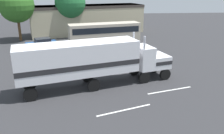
% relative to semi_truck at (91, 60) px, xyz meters
% --- Properties ---
extents(ground_plane, '(120.00, 120.00, 0.00)m').
position_rel_semi_truck_xyz_m(ground_plane, '(5.37, 1.95, -2.52)').
color(ground_plane, '#2D2D30').
extents(lane_stripe_near, '(4.29, 1.31, 0.01)m').
position_rel_semi_truck_xyz_m(lane_stripe_near, '(6.86, -1.55, -2.52)').
color(lane_stripe_near, silver).
rests_on(lane_stripe_near, ground_plane).
extents(lane_stripe_mid, '(4.22, 1.55, 0.01)m').
position_rel_semi_truck_xyz_m(lane_stripe_mid, '(2.40, -4.64, -2.52)').
color(lane_stripe_mid, silver).
rests_on(lane_stripe_mid, ground_plane).
extents(semi_truck, '(14.27, 6.45, 4.50)m').
position_rel_semi_truck_xyz_m(semi_truck, '(0.00, 0.00, 0.00)').
color(semi_truck, white).
rests_on(semi_truck, ground_plane).
extents(person_bystander, '(0.43, 0.48, 1.63)m').
position_rel_semi_truck_xyz_m(person_bystander, '(0.99, 2.73, -1.63)').
color(person_bystander, black).
rests_on(person_bystander, ground_plane).
extents(parked_bus, '(11.29, 4.94, 3.40)m').
position_rel_semi_truck_xyz_m(parked_bus, '(2.05, 15.85, -0.46)').
color(parked_bus, '#BFB29E').
rests_on(parked_bus, ground_plane).
extents(parked_car, '(4.75, 3.46, 1.57)m').
position_rel_semi_truck_xyz_m(parked_car, '(-7.30, 14.25, -1.72)').
color(parked_car, '#234C8C').
rests_on(parked_car, ground_plane).
extents(tree_left, '(5.41, 5.41, 8.79)m').
position_rel_semi_truck_xyz_m(tree_left, '(-3.63, 22.89, 3.54)').
color(tree_left, brown).
rests_on(tree_left, ground_plane).
extents(tree_center, '(5.72, 5.72, 8.74)m').
position_rel_semi_truck_xyz_m(tree_center, '(-12.14, 20.35, 3.34)').
color(tree_center, brown).
rests_on(tree_center, ground_plane).
extents(building_backdrop, '(22.42, 11.92, 5.41)m').
position_rel_semi_truck_xyz_m(building_backdrop, '(-0.71, 26.21, 0.39)').
color(building_backdrop, '#B7AD8C').
rests_on(building_backdrop, ground_plane).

